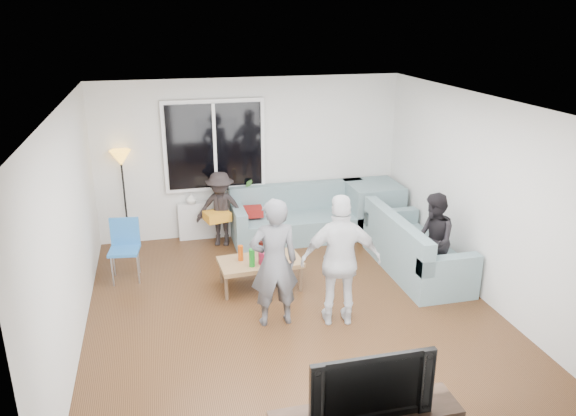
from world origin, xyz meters
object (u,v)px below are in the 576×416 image
object	(u,v)px
sofa_back_section	(302,214)
coffee_table	(260,274)
side_chair	(124,251)
spectator_back	(221,209)
floor_lamp	(125,199)
spectator_right	(433,240)
sofa_right_section	(417,244)
television	(368,381)
player_right	(341,261)
player_left	(274,263)

from	to	relation	value
sofa_back_section	coffee_table	distance (m)	1.88
side_chair	spectator_back	bearing A→B (deg)	39.66
floor_lamp	spectator_right	size ratio (longest dim) A/B	1.19
sofa_right_section	side_chair	xyz separation A→B (m)	(-4.07, 0.71, 0.01)
spectator_back	television	world-z (taller)	spectator_back
spectator_back	player_right	bearing A→B (deg)	-51.79
spectator_right	spectator_back	world-z (taller)	spectator_right
floor_lamp	player_left	distance (m)	3.37
floor_lamp	player_right	size ratio (longest dim) A/B	0.97
sofa_right_section	spectator_back	world-z (taller)	spectator_back
coffee_table	player_left	distance (m)	1.12
side_chair	floor_lamp	size ratio (longest dim) A/B	0.55
television	sofa_back_section	bearing A→B (deg)	81.21
sofa_back_section	floor_lamp	xyz separation A→B (m)	(-2.80, 0.35, 0.36)
spectator_right	player_left	bearing A→B (deg)	-62.09
sofa_back_section	sofa_right_section	size ratio (longest dim) A/B	1.15
sofa_back_section	side_chair	xyz separation A→B (m)	(-2.80, -0.90, 0.01)
television	sofa_right_section	bearing A→B (deg)	57.55
sofa_back_section	spectator_back	xyz separation A→B (m)	(-1.33, 0.03, 0.18)
spectator_back	side_chair	bearing A→B (deg)	-131.01
floor_lamp	player_left	bearing A→B (deg)	-58.24
side_chair	spectator_right	distance (m)	4.23
sofa_back_section	spectator_back	size ratio (longest dim) A/B	1.89
sofa_back_section	floor_lamp	bearing A→B (deg)	172.84
sofa_back_section	television	world-z (taller)	television
sofa_right_section	spectator_back	bearing A→B (deg)	57.88
side_chair	spectator_back	distance (m)	1.74
sofa_right_section	player_right	xyz separation A→B (m)	(-1.53, -1.07, 0.38)
coffee_table	player_left	world-z (taller)	player_left
player_left	player_right	size ratio (longest dim) A/B	0.98
player_right	spectator_back	world-z (taller)	player_right
player_left	player_right	world-z (taller)	player_right
side_chair	spectator_back	world-z (taller)	spectator_back
player_left	sofa_right_section	bearing A→B (deg)	-159.03
sofa_back_section	player_left	xyz separation A→B (m)	(-1.02, -2.52, 0.37)
sofa_back_section	television	distance (m)	4.84
spectator_right	floor_lamp	bearing A→B (deg)	-104.22
player_left	spectator_back	distance (m)	2.57
coffee_table	player_right	world-z (taller)	player_right
sofa_right_section	player_right	distance (m)	1.90
spectator_back	television	distance (m)	4.84
coffee_table	side_chair	bearing A→B (deg)	159.44
player_left	spectator_right	world-z (taller)	player_left
player_right	spectator_back	size ratio (longest dim) A/B	1.33
side_chair	spectator_right	world-z (taller)	spectator_right
side_chair	sofa_back_section	bearing A→B (deg)	25.02
sofa_right_section	player_left	world-z (taller)	player_left
sofa_right_section	player_left	size ratio (longest dim) A/B	1.26
player_left	sofa_back_section	bearing A→B (deg)	-112.73
spectator_back	sofa_back_section	bearing A→B (deg)	15.18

